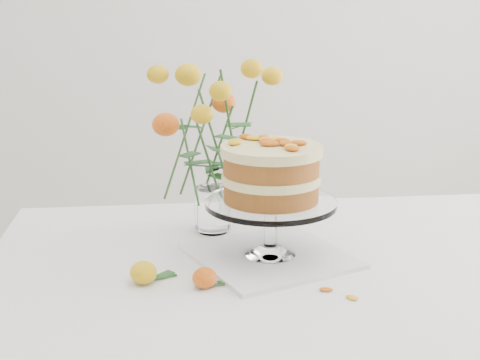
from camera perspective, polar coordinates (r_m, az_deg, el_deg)
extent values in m
cube|color=#A87C62|center=(1.45, 6.82, -7.98)|extent=(1.40, 0.90, 0.04)
cylinder|color=#A87C62|center=(1.94, -15.03, -14.48)|extent=(0.06, 0.06, 0.71)
cube|color=white|center=(1.44, 6.85, -7.13)|extent=(1.42, 0.92, 0.01)
cube|color=white|center=(1.90, 3.65, -4.79)|extent=(1.42, 0.01, 0.20)
cube|color=white|center=(1.45, 2.59, -6.52)|extent=(0.40, 0.40, 0.01)
cylinder|color=white|center=(1.42, 2.62, -3.91)|extent=(0.03, 0.03, 0.09)
cylinder|color=white|center=(1.41, 2.65, -1.95)|extent=(0.28, 0.28, 0.01)
cylinder|color=#945121|center=(1.40, 2.66, -0.94)|extent=(0.26, 0.26, 0.04)
cylinder|color=beige|center=(1.39, 2.67, 0.20)|extent=(0.27, 0.27, 0.02)
cylinder|color=#945121|center=(1.39, 2.69, 1.36)|extent=(0.26, 0.26, 0.04)
cylinder|color=beige|center=(1.38, 2.70, 2.56)|extent=(0.28, 0.28, 0.02)
cylinder|color=white|center=(1.61, -2.32, -4.24)|extent=(0.07, 0.07, 0.01)
cylinder|color=white|center=(1.60, -2.34, -2.40)|extent=(0.09, 0.09, 0.10)
ellipsoid|color=#F5B015|center=(1.33, -8.25, -7.82)|extent=(0.05, 0.05, 0.05)
cylinder|color=#295622|center=(1.35, -6.70, -8.34)|extent=(0.06, 0.03, 0.01)
ellipsoid|color=red|center=(1.30, -3.05, -8.34)|extent=(0.05, 0.05, 0.04)
cylinder|color=#295622|center=(1.32, -1.58, -8.94)|extent=(0.06, 0.01, 0.00)
ellipsoid|color=#FAB20F|center=(1.32, 2.70, -8.82)|extent=(0.03, 0.02, 0.00)
ellipsoid|color=#FAB20F|center=(1.31, 7.37, -9.27)|extent=(0.03, 0.02, 0.00)
ellipsoid|color=#FAB20F|center=(1.28, 9.55, -9.88)|extent=(0.03, 0.02, 0.00)
ellipsoid|color=#FAB20F|center=(1.36, -3.54, -8.22)|extent=(0.03, 0.02, 0.00)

